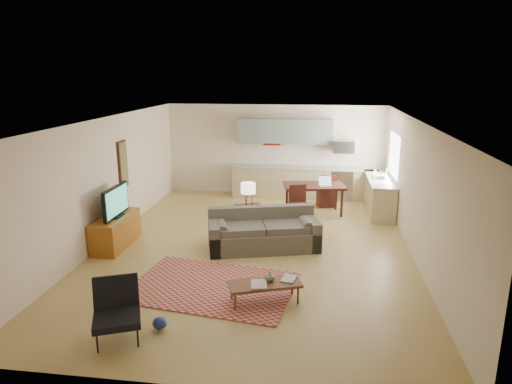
# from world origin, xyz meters

# --- Properties ---
(room) EXTENTS (9.00, 9.00, 9.00)m
(room) POSITION_xyz_m (0.00, 0.00, 1.35)
(room) COLOR #A68949
(room) RESTS_ON ground
(kitchen_counter_back) EXTENTS (4.26, 0.64, 0.92)m
(kitchen_counter_back) POSITION_xyz_m (0.90, 4.18, 0.46)
(kitchen_counter_back) COLOR tan
(kitchen_counter_back) RESTS_ON ground
(kitchen_counter_right) EXTENTS (0.64, 2.26, 0.92)m
(kitchen_counter_right) POSITION_xyz_m (2.93, 3.00, 0.46)
(kitchen_counter_right) COLOR tan
(kitchen_counter_right) RESTS_ON ground
(kitchen_range) EXTENTS (0.62, 0.62, 0.90)m
(kitchen_range) POSITION_xyz_m (2.00, 4.18, 0.45)
(kitchen_range) COLOR #A5A8AD
(kitchen_range) RESTS_ON ground
(kitchen_microwave) EXTENTS (0.62, 0.40, 0.35)m
(kitchen_microwave) POSITION_xyz_m (2.00, 4.20, 1.55)
(kitchen_microwave) COLOR #A5A8AD
(kitchen_microwave) RESTS_ON room
(upper_cabinets) EXTENTS (2.80, 0.34, 0.70)m
(upper_cabinets) POSITION_xyz_m (0.30, 4.33, 1.95)
(upper_cabinets) COLOR gray
(upper_cabinets) RESTS_ON room
(window_right) EXTENTS (0.02, 1.40, 1.05)m
(window_right) POSITION_xyz_m (3.23, 3.00, 1.55)
(window_right) COLOR white
(window_right) RESTS_ON room
(wall_art_left) EXTENTS (0.06, 0.42, 1.10)m
(wall_art_left) POSITION_xyz_m (-3.21, 0.90, 1.55)
(wall_art_left) COLOR olive
(wall_art_left) RESTS_ON room
(triptych) EXTENTS (1.70, 0.04, 0.50)m
(triptych) POSITION_xyz_m (-0.10, 4.47, 1.75)
(triptych) COLOR beige
(triptych) RESTS_ON room
(rug) EXTENTS (3.04, 2.32, 0.02)m
(rug) POSITION_xyz_m (-0.47, -1.93, 0.01)
(rug) COLOR maroon
(rug) RESTS_ON floor
(sofa) EXTENTS (2.59, 1.65, 0.83)m
(sofa) POSITION_xyz_m (0.21, -0.02, 0.42)
(sofa) COLOR #565045
(sofa) RESTS_ON floor
(coffee_table) EXTENTS (1.26, 0.84, 0.35)m
(coffee_table) POSITION_xyz_m (0.50, -2.34, 0.18)
(coffee_table) COLOR #55321F
(coffee_table) RESTS_ON floor
(book_a) EXTENTS (0.35, 0.41, 0.03)m
(book_a) POSITION_xyz_m (0.30, -2.47, 0.37)
(book_a) COLOR maroon
(book_a) RESTS_ON coffee_table
(book_b) EXTENTS (0.34, 0.39, 0.02)m
(book_b) POSITION_xyz_m (0.78, -2.14, 0.36)
(book_b) COLOR navy
(book_b) RESTS_ON coffee_table
(vase) EXTENTS (0.24, 0.24, 0.17)m
(vase) POSITION_xyz_m (0.57, -2.27, 0.43)
(vase) COLOR black
(vase) RESTS_ON coffee_table
(armchair) EXTENTS (0.96, 0.96, 0.84)m
(armchair) POSITION_xyz_m (-1.40, -3.67, 0.42)
(armchair) COLOR black
(armchair) RESTS_ON floor
(tv_credenza) EXTENTS (0.55, 1.43, 0.66)m
(tv_credenza) POSITION_xyz_m (-2.95, -0.30, 0.33)
(tv_credenza) COLOR brown
(tv_credenza) RESTS_ON floor
(tv) EXTENTS (0.11, 1.10, 0.66)m
(tv) POSITION_xyz_m (-2.90, -0.30, 0.99)
(tv) COLOR black
(tv) RESTS_ON tv_credenza
(console_table) EXTENTS (0.69, 0.59, 0.69)m
(console_table) POSITION_xyz_m (-0.25, 0.82, 0.34)
(console_table) COLOR #35150F
(console_table) RESTS_ON floor
(table_lamp) EXTENTS (0.46, 0.46, 0.55)m
(table_lamp) POSITION_xyz_m (-0.25, 0.82, 0.96)
(table_lamp) COLOR beige
(table_lamp) RESTS_ON console_table
(dining_table) EXTENTS (1.68, 1.15, 0.78)m
(dining_table) POSITION_xyz_m (1.21, 2.61, 0.39)
(dining_table) COLOR #35150F
(dining_table) RESTS_ON floor
(dining_chair_near) EXTENTS (0.56, 0.58, 0.92)m
(dining_chair_near) POSITION_xyz_m (0.88, 1.87, 0.46)
(dining_chair_near) COLOR #35150F
(dining_chair_near) RESTS_ON floor
(dining_chair_far) EXTENTS (0.55, 0.57, 0.94)m
(dining_chair_far) POSITION_xyz_m (1.55, 3.36, 0.47)
(dining_chair_far) COLOR #35150F
(dining_chair_far) RESTS_ON floor
(laptop) EXTENTS (0.39, 0.34, 0.25)m
(laptop) POSITION_xyz_m (1.52, 2.51, 0.91)
(laptop) COLOR #A5A8AD
(laptop) RESTS_ON dining_table
(soap_bottle) EXTENTS (0.11, 0.11, 0.19)m
(soap_bottle) POSITION_xyz_m (2.83, 3.33, 1.02)
(soap_bottle) COLOR beige
(soap_bottle) RESTS_ON kitchen_counter_right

